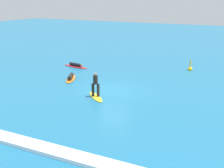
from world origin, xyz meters
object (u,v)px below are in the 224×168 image
surfer_on_orange_board (71,77)px  surfer_on_yellow_board (96,90)px  marker_buoy (190,68)px  surfer_on_red_board (76,66)px

surfer_on_orange_board → surfer_on_yellow_board: size_ratio=1.27×
surfer_on_orange_board → marker_buoy: bearing=-71.2°
marker_buoy → surfer_on_red_board: bearing=-159.2°
surfer_on_orange_board → surfer_on_red_board: size_ratio=0.91×
surfer_on_red_board → surfer_on_orange_board: bearing=-49.4°
surfer_on_orange_board → surfer_on_red_board: surfer_on_orange_board is taller
surfer_on_red_board → surfer_on_yellow_board: surfer_on_yellow_board is taller
surfer_on_orange_board → surfer_on_yellow_board: surfer_on_yellow_board is taller
surfer_on_orange_board → surfer_on_yellow_board: bearing=-153.6°
surfer_on_orange_board → surfer_on_red_board: (-2.39, 4.26, -0.02)m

